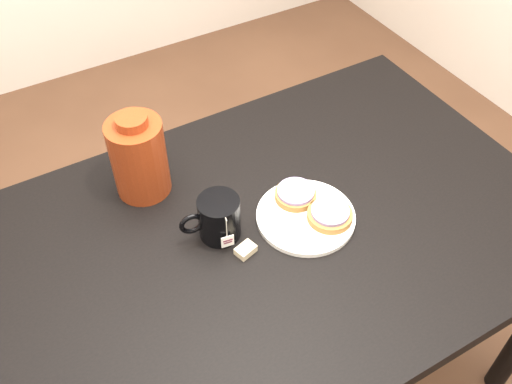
% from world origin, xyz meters
% --- Properties ---
extents(ground_plane, '(4.00, 4.00, 0.00)m').
position_xyz_m(ground_plane, '(0.00, 0.00, 0.00)').
color(ground_plane, brown).
extents(table, '(1.40, 0.90, 0.75)m').
position_xyz_m(table, '(0.00, 0.00, 0.67)').
color(table, black).
rests_on(table, ground_plane).
extents(plate, '(0.24, 0.24, 0.02)m').
position_xyz_m(plate, '(0.10, -0.01, 0.76)').
color(plate, white).
rests_on(plate, table).
extents(bagel_back, '(0.14, 0.14, 0.03)m').
position_xyz_m(bagel_back, '(0.10, 0.05, 0.78)').
color(bagel_back, brown).
rests_on(bagel_back, plate).
extents(bagel_front, '(0.15, 0.15, 0.03)m').
position_xyz_m(bagel_front, '(0.14, -0.05, 0.78)').
color(bagel_front, brown).
rests_on(bagel_front, plate).
extents(mug, '(0.15, 0.11, 0.11)m').
position_xyz_m(mug, '(-0.10, 0.05, 0.80)').
color(mug, black).
rests_on(mug, table).
extents(teabag_pouch, '(0.05, 0.04, 0.02)m').
position_xyz_m(teabag_pouch, '(-0.08, -0.03, 0.76)').
color(teabag_pouch, '#C6B793').
rests_on(teabag_pouch, table).
extents(bagel_package, '(0.18, 0.18, 0.23)m').
position_xyz_m(bagel_package, '(-0.20, 0.28, 0.85)').
color(bagel_package, '#591A0B').
rests_on(bagel_package, table).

